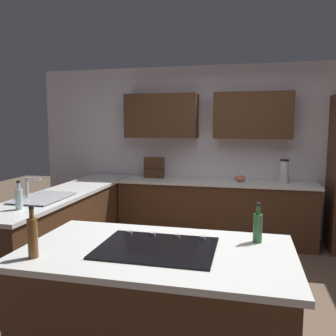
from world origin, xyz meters
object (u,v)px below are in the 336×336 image
dish_soap_bottle (19,198)px  oil_bottle (33,237)px  sink_unit (43,197)px  cooktop (157,247)px  mixing_bowl (240,178)px  blender (284,173)px  second_bottle (258,227)px  spice_rack (154,168)px

dish_soap_bottle → oil_bottle: (-0.86, 1.05, 0.02)m
oil_bottle → sink_unit: bearing=-58.9°
cooktop → mixing_bowl: bearing=-99.0°
blender → dish_soap_bottle: 3.42m
oil_bottle → second_bottle: 1.47m
mixing_bowl → spice_rack: (1.30, -0.06, 0.11)m
dish_soap_bottle → mixing_bowl: bearing=-132.6°
blender → dish_soap_bottle: blender is taller
cooktop → oil_bottle: (0.69, 0.32, 0.13)m
sink_unit → oil_bottle: oil_bottle is taller
cooktop → blender: size_ratio=2.29×
oil_bottle → mixing_bowl: bearing=-109.6°
blender → cooktop: bearing=70.0°
dish_soap_bottle → oil_bottle: oil_bottle is taller
blender → oil_bottle: (1.76, 3.24, -0.01)m
sink_unit → dish_soap_bottle: dish_soap_bottle is taller
blender → oil_bottle: bearing=61.6°
sink_unit → spice_rack: bearing=-113.7°
blender → dish_soap_bottle: size_ratio=1.19×
sink_unit → dish_soap_bottle: bearing=97.0°
spice_rack → oil_bottle: bearing=92.5°
sink_unit → mixing_bowl: sink_unit is taller
mixing_bowl → second_bottle: (-0.18, 2.64, 0.06)m
second_bottle → mixing_bowl: bearing=-86.1°
blender → second_bottle: blender is taller
cooktop → sink_unit: bearing=-36.7°
sink_unit → spice_rack: spice_rack is taller
blender → spice_rack: bearing=-1.7°
blender → dish_soap_bottle: (2.62, 2.20, -0.03)m
cooktop → dish_soap_bottle: (1.56, -0.72, 0.10)m
sink_unit → spice_rack: size_ratio=2.22×
cooktop → spice_rack: bearing=-74.3°
blender → mixing_bowl: bearing=-0.0°
dish_soap_bottle → second_bottle: size_ratio=1.01×
mixing_bowl → oil_bottle: bearing=70.4°
cooktop → second_bottle: (-0.64, -0.28, 0.10)m
blender → sink_unit: bearing=32.7°
cooktop → mixing_bowl: 2.96m
sink_unit → dish_soap_bottle: 0.49m
sink_unit → spice_rack: 1.94m
sink_unit → second_bottle: second_bottle is taller
spice_rack → dish_soap_bottle: size_ratio=1.13×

